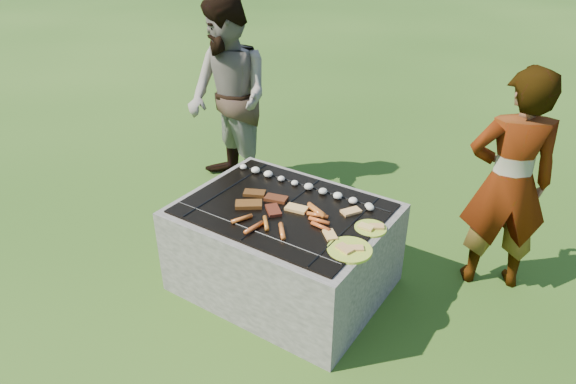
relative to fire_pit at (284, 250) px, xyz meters
name	(u,v)px	position (x,y,z in m)	size (l,w,h in m)	color
lawn	(284,283)	(0.00, 0.00, -0.28)	(60.00, 60.00, 0.00)	#1F4310
fire_pit	(284,250)	(0.00, 0.00, 0.00)	(1.30, 1.00, 0.62)	#9E968C
mushrooms	(305,186)	(-0.02, 0.29, 0.35)	(1.07, 0.07, 0.04)	white
pork_slabs	(261,202)	(-0.15, -0.04, 0.34)	(0.39, 0.30, 0.02)	brown
sausages	(293,220)	(0.14, -0.11, 0.34)	(0.55, 0.50, 0.03)	orange
bread_on_grate	(321,215)	(0.25, 0.04, 0.34)	(0.45, 0.43, 0.02)	tan
plate_far	(371,228)	(0.56, 0.09, 0.33)	(0.22, 0.22, 0.03)	yellow
plate_near	(349,250)	(0.56, -0.18, 0.33)	(0.31, 0.31, 0.03)	yellow
cook	(509,184)	(1.15, 0.83, 0.47)	(0.55, 0.36, 1.51)	#A09585
bystander	(229,99)	(-1.19, 0.92, 0.56)	(0.82, 0.64, 1.68)	#A49289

